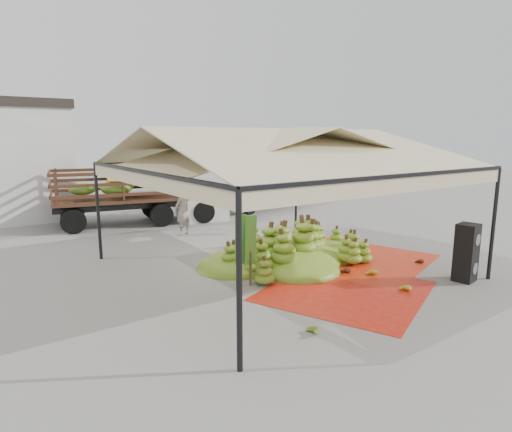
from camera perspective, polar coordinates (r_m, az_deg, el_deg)
ground at (r=12.61m, az=3.21°, el=-6.94°), size 90.00×90.00×0.00m
canopy_tent at (r=12.04m, az=3.37°, el=8.22°), size 8.10×8.10×4.00m
building_tan at (r=28.48m, az=2.81°, el=7.09°), size 6.30×5.30×4.10m
tarp_left at (r=11.03m, az=11.88°, el=-9.72°), size 4.89×4.79×0.01m
tarp_right at (r=13.87m, az=12.56°, el=-5.53°), size 5.28×5.42×0.01m
banana_heap at (r=13.15m, az=4.56°, el=-3.41°), size 6.55×5.73×1.24m
hand_yellow_a at (r=11.32m, az=19.11°, el=-9.03°), size 0.51×0.43×0.21m
hand_yellow_b at (r=12.27m, az=15.10°, el=-7.27°), size 0.55×0.49×0.21m
hand_red_a at (r=12.26m, az=11.68°, el=-7.12°), size 0.52×0.44×0.22m
hand_red_b at (r=13.87m, az=20.90°, el=-5.62°), size 0.38×0.32×0.17m
hand_green at (r=8.61m, az=7.14°, el=-14.81°), size 0.55×0.48×0.22m
hanging_bunches at (r=11.78m, az=-0.28°, el=4.87°), size 4.74×0.24×0.20m
speaker_stack at (r=12.60m, az=26.24°, el=-4.40°), size 0.63×0.57×1.54m
banana_leaves at (r=11.45m, az=-1.36°, el=-8.75°), size 0.96×1.36×3.70m
vendor at (r=16.75m, az=-9.73°, el=0.60°), size 0.80×0.65×1.87m
truck_left at (r=19.53m, az=-14.09°, el=3.63°), size 7.63×3.86×2.50m
truck_right at (r=23.71m, az=1.69°, el=4.66°), size 6.77×3.82×2.20m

